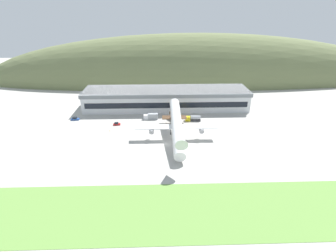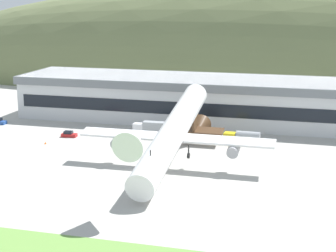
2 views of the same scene
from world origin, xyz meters
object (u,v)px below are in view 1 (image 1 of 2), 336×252
object	(u,v)px
terminal_building	(166,97)
service_car_1	(117,124)
traffic_cone_0	(110,131)
service_car_0	(75,119)
fuel_truck	(151,116)
cargo_airplane	(177,126)
box_truck	(193,118)

from	to	relation	value
terminal_building	service_car_1	size ratio (longest dim) A/B	26.24
service_car_1	traffic_cone_0	distance (m)	8.01
service_car_0	traffic_cone_0	bearing A→B (deg)	-35.11
fuel_truck	traffic_cone_0	distance (m)	25.68
cargo_airplane	box_truck	world-z (taller)	cargo_airplane
fuel_truck	service_car_0	bearing A→B (deg)	179.83
cargo_airplane	traffic_cone_0	bearing A→B (deg)	163.17
fuel_truck	box_truck	distance (m)	23.60
terminal_building	fuel_truck	xyz separation A→B (m)	(-9.03, -18.57, -5.17)
box_truck	service_car_1	bearing A→B (deg)	-174.10
service_car_1	box_truck	world-z (taller)	box_truck
terminal_building	service_car_1	xyz separation A→B (m)	(-27.24, -26.19, -6.10)
terminal_building	box_truck	xyz separation A→B (m)	(14.33, -21.89, -5.22)
service_car_1	fuel_truck	world-z (taller)	fuel_truck
fuel_truck	traffic_cone_0	bearing A→B (deg)	-143.52
cargo_airplane	traffic_cone_0	world-z (taller)	cargo_airplane
terminal_building	service_car_0	distance (m)	55.06
fuel_truck	service_car_1	bearing A→B (deg)	-157.30
cargo_airplane	traffic_cone_0	size ratio (longest dim) A/B	94.15
box_truck	service_car_0	bearing A→B (deg)	177.01
service_car_1	service_car_0	bearing A→B (deg)	162.32
cargo_airplane	traffic_cone_0	xyz separation A→B (m)	(-33.36, 10.09, -6.85)
cargo_airplane	fuel_truck	distance (m)	28.91
terminal_building	box_truck	size ratio (longest dim) A/B	11.71
cargo_airplane	terminal_building	bearing A→B (deg)	94.82
cargo_airplane	fuel_truck	bearing A→B (deg)	116.69
traffic_cone_0	service_car_1	bearing A→B (deg)	72.42
service_car_1	traffic_cone_0	world-z (taller)	service_car_1
cargo_airplane	box_truck	xyz separation A→B (m)	(10.63, 22.03, -5.67)
cargo_airplane	service_car_0	distance (m)	61.16
terminal_building	fuel_truck	distance (m)	21.29
terminal_building	service_car_0	xyz separation A→B (m)	(-51.52, -18.45, -6.02)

